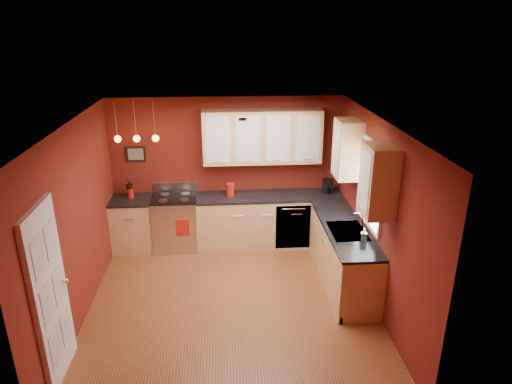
{
  "coord_description": "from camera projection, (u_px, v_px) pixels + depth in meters",
  "views": [
    {
      "loc": [
        -0.07,
        -5.54,
        3.82
      ],
      "look_at": [
        0.42,
        1.0,
        1.31
      ],
      "focal_mm": 32.0,
      "sensor_mm": 36.0,
      "label": 1
    }
  ],
  "objects": [
    {
      "name": "wall_left",
      "position": [
        76.0,
        225.0,
        5.92
      ],
      "size": [
        0.02,
        4.2,
        2.6
      ],
      "primitive_type": "cube",
      "color": "maroon",
      "rests_on": "floor"
    },
    {
      "name": "flowers",
      "position": [
        129.0,
        183.0,
        7.71
      ],
      "size": [
        0.15,
        0.15,
        0.23
      ],
      "primitive_type": "imported",
      "rotation": [
        0.0,
        0.0,
        -0.17
      ],
      "color": "#B31A13",
      "rests_on": "red_vase"
    },
    {
      "name": "door_left_wall",
      "position": [
        50.0,
        295.0,
        4.91
      ],
      "size": [
        0.12,
        0.82,
        2.05
      ],
      "color": "white",
      "rests_on": "floor"
    },
    {
      "name": "red_vase",
      "position": [
        130.0,
        193.0,
        7.78
      ],
      "size": [
        0.1,
        0.1,
        0.17
      ],
      "primitive_type": "cylinder",
      "color": "#B31A13",
      "rests_on": "counter_back_left"
    },
    {
      "name": "floor",
      "position": [
        232.0,
        303.0,
        6.53
      ],
      "size": [
        4.2,
        4.2,
        0.0
      ],
      "primitive_type": "plane",
      "color": "#96522B",
      "rests_on": "ground"
    },
    {
      "name": "counter_back_right",
      "position": [
        270.0,
        196.0,
        7.93
      ],
      "size": [
        2.54,
        0.62,
        0.04
      ],
      "primitive_type": "cube",
      "color": "black",
      "rests_on": "base_cabinets_back_right"
    },
    {
      "name": "window",
      "position": [
        371.0,
        182.0,
        6.34
      ],
      "size": [
        0.06,
        1.02,
        1.22
      ],
      "color": "white",
      "rests_on": "wall_right"
    },
    {
      "name": "wall_picture",
      "position": [
        136.0,
        154.0,
        7.77
      ],
      "size": [
        0.32,
        0.03,
        0.26
      ],
      "primitive_type": "cube",
      "color": "black",
      "rests_on": "wall_back"
    },
    {
      "name": "base_cabinets_right",
      "position": [
        343.0,
        256.0,
        6.91
      ],
      "size": [
        0.6,
        2.1,
        0.9
      ],
      "primitive_type": "cube",
      "color": "tan",
      "rests_on": "floor"
    },
    {
      "name": "coffee_maker",
      "position": [
        328.0,
        186.0,
        8.0
      ],
      "size": [
        0.17,
        0.17,
        0.25
      ],
      "rotation": [
        0.0,
        0.0,
        -0.03
      ],
      "color": "black",
      "rests_on": "counter_back_right"
    },
    {
      "name": "upper_cabinets_back",
      "position": [
        262.0,
        137.0,
        7.67
      ],
      "size": [
        2.0,
        0.35,
        0.9
      ],
      "primitive_type": "cube",
      "color": "tan",
      "rests_on": "wall_back"
    },
    {
      "name": "soap_pump",
      "position": [
        364.0,
        235.0,
        6.26
      ],
      "size": [
        0.1,
        0.1,
        0.19
      ],
      "primitive_type": "imported",
      "rotation": [
        0.0,
        0.0,
        -0.15
      ],
      "color": "white",
      "rests_on": "counter_right"
    },
    {
      "name": "sink",
      "position": [
        348.0,
        232.0,
        6.6
      ],
      "size": [
        0.5,
        0.7,
        0.33
      ],
      "color": "gray",
      "rests_on": "counter_right"
    },
    {
      "name": "dish_towel",
      "position": [
        183.0,
        228.0,
        7.66
      ],
      "size": [
        0.22,
        0.02,
        0.31
      ],
      "primitive_type": "cube",
      "color": "#B31A13",
      "rests_on": "gas_range"
    },
    {
      "name": "base_cabinets_back_right",
      "position": [
        270.0,
        221.0,
        8.1
      ],
      "size": [
        2.54,
        0.6,
        0.9
      ],
      "primitive_type": "cube",
      "color": "tan",
      "rests_on": "floor"
    },
    {
      "name": "gas_range",
      "position": [
        176.0,
        222.0,
        7.97
      ],
      "size": [
        0.76,
        0.64,
        1.11
      ],
      "color": "silver",
      "rests_on": "floor"
    },
    {
      "name": "upper_cabinets_right",
      "position": [
        361.0,
        163.0,
        6.26
      ],
      "size": [
        0.35,
        1.95,
        0.9
      ],
      "primitive_type": "cube",
      "color": "tan",
      "rests_on": "wall_right"
    },
    {
      "name": "dishwasher_front",
      "position": [
        293.0,
        227.0,
        7.85
      ],
      "size": [
        0.6,
        0.02,
        0.8
      ],
      "primitive_type": "cube",
      "color": "silver",
      "rests_on": "base_cabinets_back_right"
    },
    {
      "name": "pendant_lights",
      "position": [
        137.0,
        138.0,
        7.34
      ],
      "size": [
        0.71,
        0.11,
        0.66
      ],
      "color": "gray",
      "rests_on": "ceiling"
    },
    {
      "name": "ceiling",
      "position": [
        228.0,
        124.0,
        5.6
      ],
      "size": [
        4.0,
        4.2,
        0.02
      ],
      "primitive_type": "cube",
      "color": "beige",
      "rests_on": "wall_back"
    },
    {
      "name": "counter_back_left",
      "position": [
        131.0,
        200.0,
        7.76
      ],
      "size": [
        0.7,
        0.62,
        0.04
      ],
      "primitive_type": "cube",
      "color": "black",
      "rests_on": "base_cabinets_back_left"
    },
    {
      "name": "counter_right",
      "position": [
        345.0,
        228.0,
        6.74
      ],
      "size": [
        0.62,
        2.1,
        0.04
      ],
      "primitive_type": "cube",
      "color": "black",
      "rests_on": "base_cabinets_right"
    },
    {
      "name": "wall_right",
      "position": [
        377.0,
        216.0,
        6.21
      ],
      "size": [
        0.02,
        4.2,
        2.6
      ],
      "primitive_type": "cube",
      "color": "maroon",
      "rests_on": "floor"
    },
    {
      "name": "wall_front",
      "position": [
        235.0,
        317.0,
        4.11
      ],
      "size": [
        4.0,
        0.02,
        2.6
      ],
      "primitive_type": "cube",
      "color": "maroon",
      "rests_on": "floor"
    },
    {
      "name": "red_canister",
      "position": [
        230.0,
        190.0,
        7.85
      ],
      "size": [
        0.15,
        0.15,
        0.22
      ],
      "color": "#B31A13",
      "rests_on": "counter_back_right"
    },
    {
      "name": "base_cabinets_back_left",
      "position": [
        134.0,
        225.0,
        7.93
      ],
      "size": [
        0.7,
        0.6,
        0.9
      ],
      "primitive_type": "cube",
      "color": "tan",
      "rests_on": "floor"
    },
    {
      "name": "wall_back",
      "position": [
        227.0,
        171.0,
        8.02
      ],
      "size": [
        4.0,
        0.02,
        2.6
      ],
      "primitive_type": "cube",
      "color": "maroon",
      "rests_on": "floor"
    }
  ]
}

